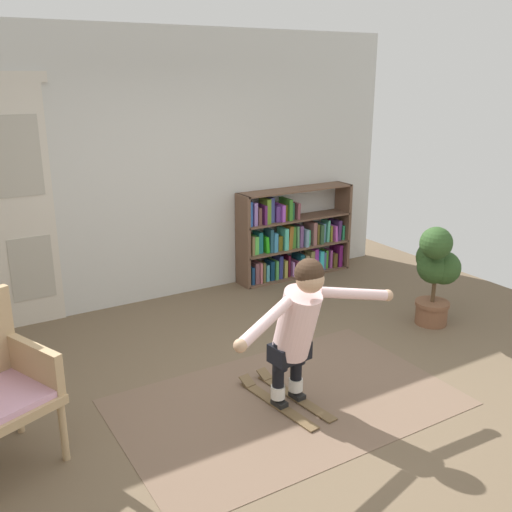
{
  "coord_description": "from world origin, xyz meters",
  "views": [
    {
      "loc": [
        -2.29,
        -3.28,
        2.44
      ],
      "look_at": [
        -0.02,
        0.48,
        1.05
      ],
      "focal_mm": 40.83,
      "sensor_mm": 36.0,
      "label": 1
    }
  ],
  "objects_px": {
    "potted_plant": "(436,266)",
    "person_skier": "(299,322)",
    "bookshelf": "(291,239)",
    "skis_pair": "(284,398)"
  },
  "relations": [
    {
      "from": "potted_plant",
      "to": "skis_pair",
      "type": "bearing_deg",
      "value": -167.44
    },
    {
      "from": "skis_pair",
      "to": "person_skier",
      "type": "xyz_separation_m",
      "value": [
        0.02,
        -0.15,
        0.7
      ]
    },
    {
      "from": "bookshelf",
      "to": "potted_plant",
      "type": "distance_m",
      "value": 1.96
    },
    {
      "from": "skis_pair",
      "to": "person_skier",
      "type": "height_order",
      "value": "person_skier"
    },
    {
      "from": "potted_plant",
      "to": "bookshelf",
      "type": "bearing_deg",
      "value": 102.46
    },
    {
      "from": "potted_plant",
      "to": "skis_pair",
      "type": "distance_m",
      "value": 2.24
    },
    {
      "from": "potted_plant",
      "to": "person_skier",
      "type": "distance_m",
      "value": 2.19
    },
    {
      "from": "bookshelf",
      "to": "skis_pair",
      "type": "xyz_separation_m",
      "value": [
        -1.69,
        -2.38,
        -0.45
      ]
    },
    {
      "from": "person_skier",
      "to": "potted_plant",
      "type": "bearing_deg",
      "value": 16.43
    },
    {
      "from": "skis_pair",
      "to": "person_skier",
      "type": "bearing_deg",
      "value": -83.26
    }
  ]
}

